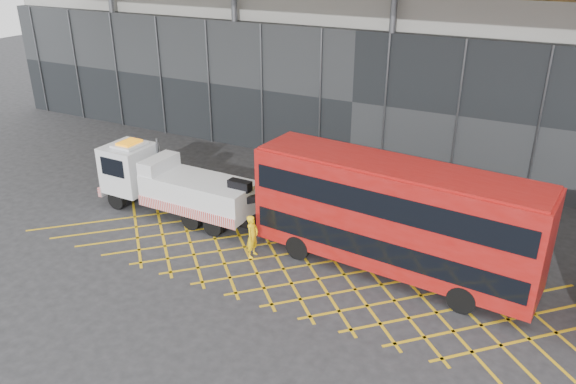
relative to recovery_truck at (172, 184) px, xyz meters
The scene contains 6 objects.
ground_plane 3.90m from the recovery_truck, 20.75° to the right, with size 120.00×120.00×0.00m, color #272729.
road_markings 8.38m from the recovery_truck, ahead, with size 26.36×7.16×0.01m.
construction_building 19.38m from the recovery_truck, 72.94° to the left, with size 55.00×23.97×18.00m.
recovery_truck is the anchor object (origin of this frame).
bus_towed 11.28m from the recovery_truck, ahead, with size 11.76×3.65×4.71m.
worker 5.95m from the recovery_truck, 16.99° to the right, with size 0.70×0.46×1.93m, color yellow.
Camera 1 is at (13.54, -18.36, 12.49)m, focal length 35.00 mm.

